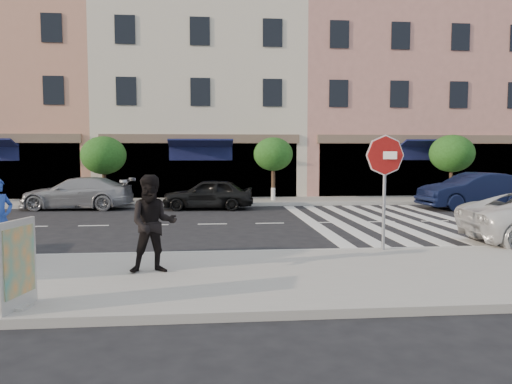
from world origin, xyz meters
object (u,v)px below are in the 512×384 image
at_px(stop_sign, 385,167).
at_px(walker, 153,224).
at_px(poster_board, 18,266).
at_px(car_far_right, 474,191).
at_px(car_far_left, 77,193).
at_px(car_far_mid, 208,194).

bearing_deg(stop_sign, walker, -145.45).
xyz_separation_m(poster_board, car_far_right, (14.40, 13.10, -0.01)).
relative_size(walker, car_far_left, 0.40).
relative_size(walker, car_far_mid, 0.49).
bearing_deg(car_far_mid, stop_sign, 26.93).
bearing_deg(stop_sign, car_far_left, 148.56).
bearing_deg(stop_sign, car_far_mid, 128.55).
relative_size(poster_board, car_far_right, 0.28).
xyz_separation_m(walker, car_far_left, (-4.63, 12.52, -0.41)).
height_order(stop_sign, car_far_mid, stop_sign).
bearing_deg(walker, car_far_left, 103.17).
relative_size(stop_sign, car_far_left, 0.57).
height_order(stop_sign, walker, stop_sign).
height_order(walker, car_far_left, walker).
height_order(car_far_left, car_far_right, car_far_right).
distance_m(stop_sign, car_far_mid, 11.05).
bearing_deg(walker, car_far_mid, 77.82).
distance_m(stop_sign, walker, 5.62).
height_order(stop_sign, poster_board, stop_sign).
bearing_deg(car_far_left, walker, 24.81).
bearing_deg(poster_board, stop_sign, 42.85).
relative_size(walker, car_far_right, 0.40).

